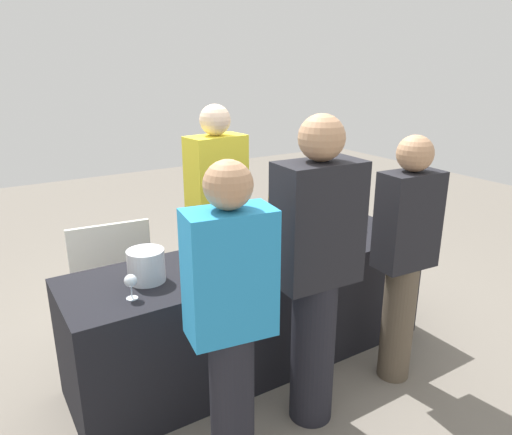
% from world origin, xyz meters
% --- Properties ---
extents(ground_plane, '(12.00, 12.00, 0.00)m').
position_xyz_m(ground_plane, '(0.00, 0.00, 0.00)').
color(ground_plane, slate).
extents(tasting_table, '(2.38, 0.67, 0.75)m').
position_xyz_m(tasting_table, '(0.00, 0.00, 0.38)').
color(tasting_table, black).
rests_on(tasting_table, ground_plane).
extents(wine_bottle_0, '(0.06, 0.06, 0.32)m').
position_xyz_m(wine_bottle_0, '(0.19, 0.14, 0.87)').
color(wine_bottle_0, black).
rests_on(wine_bottle_0, tasting_table).
extents(wine_bottle_1, '(0.08, 0.08, 0.32)m').
position_xyz_m(wine_bottle_1, '(0.44, 0.10, 0.87)').
color(wine_bottle_1, black).
rests_on(wine_bottle_1, tasting_table).
extents(wine_bottle_2, '(0.07, 0.07, 0.32)m').
position_xyz_m(wine_bottle_2, '(0.70, 0.12, 0.87)').
color(wine_bottle_2, black).
rests_on(wine_bottle_2, tasting_table).
extents(wine_bottle_3, '(0.07, 0.07, 0.33)m').
position_xyz_m(wine_bottle_3, '(0.86, 0.14, 0.88)').
color(wine_bottle_3, black).
rests_on(wine_bottle_3, tasting_table).
extents(wine_glass_0, '(0.07, 0.07, 0.13)m').
position_xyz_m(wine_glass_0, '(-0.85, -0.15, 0.85)').
color(wine_glass_0, silver).
rests_on(wine_glass_0, tasting_table).
extents(wine_glass_1, '(0.07, 0.07, 0.14)m').
position_xyz_m(wine_glass_1, '(-0.48, -0.14, 0.86)').
color(wine_glass_1, silver).
rests_on(wine_glass_1, tasting_table).
extents(wine_glass_2, '(0.07, 0.07, 0.13)m').
position_xyz_m(wine_glass_2, '(0.59, -0.18, 0.85)').
color(wine_glass_2, silver).
rests_on(wine_glass_2, tasting_table).
extents(ice_bucket, '(0.21, 0.21, 0.18)m').
position_xyz_m(ice_bucket, '(-0.71, 0.01, 0.85)').
color(ice_bucket, silver).
rests_on(ice_bucket, tasting_table).
extents(server_pouring, '(0.44, 0.27, 1.64)m').
position_xyz_m(server_pouring, '(0.07, 0.65, 0.88)').
color(server_pouring, '#3F3351').
rests_on(server_pouring, ground_plane).
extents(guest_0, '(0.41, 0.26, 1.55)m').
position_xyz_m(guest_0, '(-0.59, -0.73, 0.84)').
color(guest_0, black).
rests_on(guest_0, ground_plane).
extents(guest_1, '(0.45, 0.26, 1.69)m').
position_xyz_m(guest_1, '(-0.03, -0.63, 0.91)').
color(guest_1, black).
rests_on(guest_1, ground_plane).
extents(guest_2, '(0.37, 0.22, 1.54)m').
position_xyz_m(guest_2, '(0.65, -0.62, 0.84)').
color(guest_2, brown).
rests_on(guest_2, ground_plane).
extents(menu_board, '(0.58, 0.09, 0.82)m').
position_xyz_m(menu_board, '(-0.67, 0.91, 0.41)').
color(menu_board, white).
rests_on(menu_board, ground_plane).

